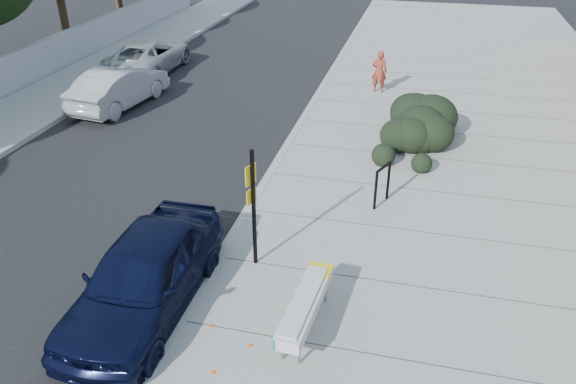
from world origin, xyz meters
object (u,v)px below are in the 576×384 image
(sedan_navy, at_px, (144,276))
(wagon_silver, at_px, (119,87))
(suv_silver, at_px, (148,56))
(pedestrian, at_px, (379,71))
(bench, at_px, (306,305))
(sign_post, at_px, (253,201))
(bike_rack, at_px, (383,181))

(sedan_navy, xyz_separation_m, wagon_silver, (-5.83, 9.75, -0.06))
(suv_silver, bearing_deg, pedestrian, 174.92)
(bench, height_order, suv_silver, suv_silver)
(sign_post, relative_size, suv_silver, 0.53)
(wagon_silver, bearing_deg, suv_silver, -70.69)
(wagon_silver, xyz_separation_m, pedestrian, (8.76, 3.36, 0.22))
(sedan_navy, distance_m, wagon_silver, 11.36)
(bench, height_order, sign_post, sign_post)
(bench, xyz_separation_m, sign_post, (-1.42, 1.65, 0.93))
(wagon_silver, bearing_deg, bench, 139.43)
(sedan_navy, distance_m, suv_silver, 15.32)
(bench, xyz_separation_m, wagon_silver, (-8.84, 9.72, 0.03))
(wagon_silver, relative_size, suv_silver, 0.87)
(bench, distance_m, bike_rack, 4.78)
(sign_post, bearing_deg, sedan_navy, -109.94)
(sign_post, xyz_separation_m, sedan_navy, (-1.59, -1.67, -0.85))
(suv_silver, bearing_deg, sedan_navy, 114.88)
(sign_post, bearing_deg, suv_silver, 147.94)
(bench, xyz_separation_m, bike_rack, (0.86, 4.70, 0.10))
(bike_rack, bearing_deg, pedestrian, 118.98)
(bench, xyz_separation_m, suv_silver, (-9.70, 13.76, 0.01))
(wagon_silver, distance_m, suv_silver, 4.13)
(sign_post, relative_size, pedestrian, 1.67)
(wagon_silver, xyz_separation_m, suv_silver, (-0.87, 4.04, -0.02))
(sedan_navy, relative_size, suv_silver, 0.91)
(wagon_silver, bearing_deg, sedan_navy, 128.06)
(bench, distance_m, wagon_silver, 13.14)
(suv_silver, relative_size, pedestrian, 3.18)
(sedan_navy, height_order, wagon_silver, sedan_navy)
(wagon_silver, distance_m, pedestrian, 9.38)
(sign_post, xyz_separation_m, pedestrian, (1.34, 11.43, -0.69))
(bench, bearing_deg, pedestrian, 94.81)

